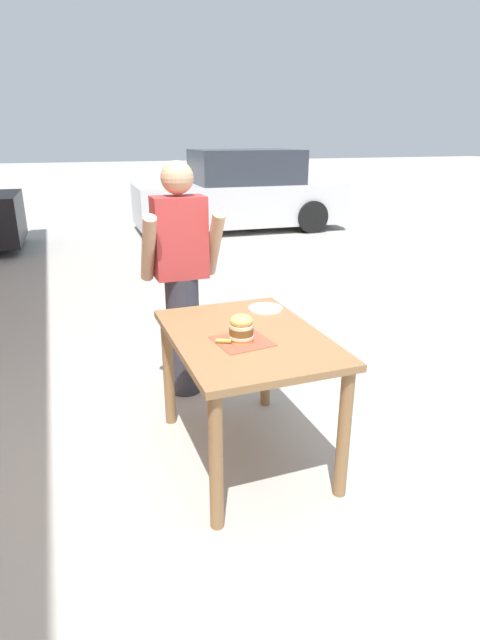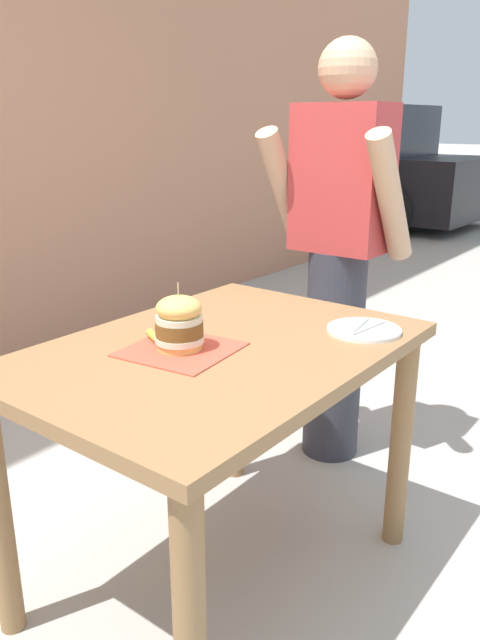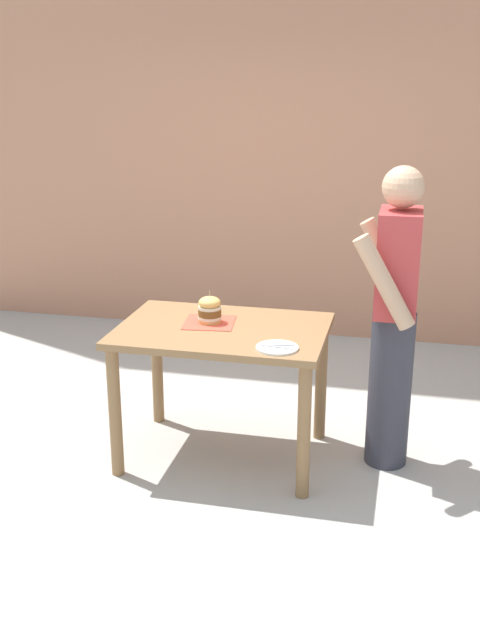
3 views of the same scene
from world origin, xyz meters
TOP-DOWN VIEW (x-y plane):
  - ground_plane at (0.00, 0.00)m, footprint 80.00×80.00m
  - patio_table at (0.00, 0.00)m, footprint 0.82×1.16m
  - serving_paper at (-0.06, -0.09)m, footprint 0.31×0.31m
  - sandwich at (-0.06, -0.09)m, footprint 0.14×0.14m
  - pickle_spear at (-0.16, -0.09)m, footprint 0.08×0.06m
  - side_plate_with_forks at (0.27, 0.36)m, footprint 0.22×0.22m
  - diner_across_table at (-0.14, 0.93)m, footprint 0.55×0.35m

SIDE VIEW (x-z plane):
  - ground_plane at x=0.00m, z-range 0.00..0.00m
  - patio_table at x=0.00m, z-range 0.27..1.06m
  - serving_paper at x=-0.06m, z-range 0.79..0.80m
  - side_plate_with_forks at x=0.27m, z-range 0.79..0.81m
  - pickle_spear at x=-0.16m, z-range 0.80..0.82m
  - sandwich at x=-0.06m, z-range 0.78..0.96m
  - diner_across_table at x=-0.14m, z-range 0.04..1.73m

